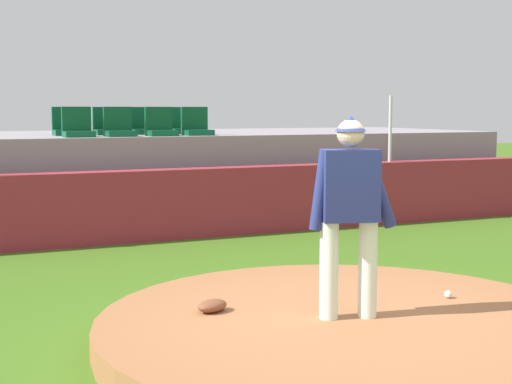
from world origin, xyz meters
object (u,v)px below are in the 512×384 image
(stadium_chair_0, at_px, (78,128))
(stadium_chair_1, at_px, (119,127))
(stadium_chair_7, at_px, (182,125))
(stadium_chair_6, at_px, (143,126))
(stadium_chair_3, at_px, (196,126))
(stadium_chair_2, at_px, (160,127))
(pitcher, at_px, (349,202))
(stadium_chair_5, at_px, (107,126))
(baseball, at_px, (448,294))
(stadium_chair_4, at_px, (67,126))
(fielding_glove, at_px, (212,306))

(stadium_chair_0, relative_size, stadium_chair_1, 1.00)
(stadium_chair_7, bearing_deg, stadium_chair_6, -3.25)
(stadium_chair_3, bearing_deg, stadium_chair_2, 2.78)
(pitcher, relative_size, stadium_chair_2, 3.51)
(stadium_chair_3, height_order, stadium_chair_5, same)
(stadium_chair_1, height_order, stadium_chair_7, same)
(stadium_chair_5, bearing_deg, stadium_chair_3, 147.33)
(baseball, xyz_separation_m, stadium_chair_5, (-1.55, 7.66, 1.48))
(baseball, bearing_deg, stadium_chair_5, 101.48)
(pitcher, bearing_deg, stadium_chair_5, 108.69)
(stadium_chair_5, bearing_deg, stadium_chair_7, 179.38)
(stadium_chair_1, distance_m, stadium_chair_2, 0.72)
(stadium_chair_0, height_order, stadium_chair_4, same)
(baseball, bearing_deg, pitcher, -171.59)
(stadium_chair_6, bearing_deg, stadium_chair_2, 92.95)
(stadium_chair_7, bearing_deg, baseball, 91.10)
(stadium_chair_0, relative_size, stadium_chair_2, 1.00)
(stadium_chair_2, height_order, stadium_chair_4, same)
(stadium_chair_3, bearing_deg, fielding_glove, 71.77)
(stadium_chair_1, bearing_deg, stadium_chair_4, -52.20)
(stadium_chair_2, height_order, stadium_chair_3, same)
(fielding_glove, relative_size, stadium_chair_5, 0.60)
(stadium_chair_5, bearing_deg, stadium_chair_1, 89.70)
(fielding_glove, bearing_deg, stadium_chair_2, 56.44)
(stadium_chair_0, distance_m, stadium_chair_7, 2.27)
(stadium_chair_0, bearing_deg, stadium_chair_4, -88.48)
(pitcher, height_order, fielding_glove, pitcher)
(stadium_chair_1, distance_m, stadium_chair_7, 1.67)
(stadium_chair_4, relative_size, stadium_chair_6, 1.00)
(baseball, relative_size, stadium_chair_7, 0.15)
(stadium_chair_2, height_order, stadium_chair_6, same)
(fielding_glove, xyz_separation_m, stadium_chair_5, (0.69, 7.18, 1.46))
(stadium_chair_1, relative_size, stadium_chair_3, 1.00)
(stadium_chair_3, bearing_deg, baseball, 91.47)
(pitcher, bearing_deg, stadium_chair_1, 109.04)
(baseball, height_order, stadium_chair_0, stadium_chair_0)
(stadium_chair_6, height_order, stadium_chair_7, same)
(stadium_chair_5, height_order, stadium_chair_6, same)
(stadium_chair_2, bearing_deg, stadium_chair_3, -177.22)
(pitcher, height_order, stadium_chair_4, stadium_chair_4)
(fielding_glove, bearing_deg, stadium_chair_7, 52.75)
(baseball, xyz_separation_m, stadium_chair_2, (-0.84, 6.74, 1.48))
(baseball, relative_size, fielding_glove, 0.25)
(fielding_glove, bearing_deg, pitcher, -53.59)
(stadium_chair_2, relative_size, stadium_chair_7, 1.00)
(pitcher, distance_m, stadium_chair_2, 6.95)
(pitcher, bearing_deg, stadium_chair_6, 103.85)
(stadium_chair_2, xyz_separation_m, stadium_chair_4, (-1.43, 0.93, 0.00))
(stadium_chair_1, distance_m, stadium_chair_3, 1.39)
(stadium_chair_4, bearing_deg, stadium_chair_5, 179.38)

